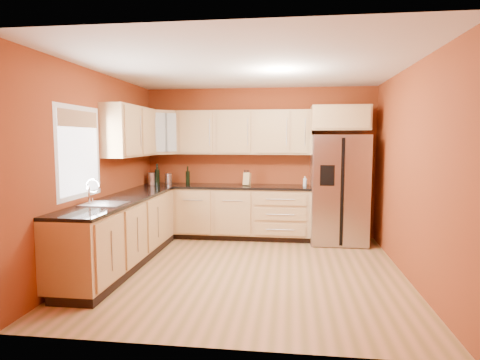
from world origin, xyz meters
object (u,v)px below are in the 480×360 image
object	(u,v)px
canister_left	(169,179)
soap_dispenser	(305,181)
refrigerator	(339,189)
knife_block	(247,179)
wine_bottle_a	(157,174)

from	to	relation	value
canister_left	soap_dispenser	xyz separation A→B (m)	(2.37, -0.03, -0.01)
refrigerator	knife_block	distance (m)	1.54
canister_left	knife_block	bearing A→B (deg)	-0.52
refrigerator	knife_block	world-z (taller)	refrigerator
canister_left	soap_dispenser	size ratio (longest dim) A/B	1.12
refrigerator	knife_block	xyz separation A→B (m)	(-1.53, 0.09, 0.14)
refrigerator	soap_dispenser	size ratio (longest dim) A/B	10.53
refrigerator	canister_left	distance (m)	2.92
refrigerator	wine_bottle_a	world-z (taller)	refrigerator
canister_left	soap_dispenser	bearing A→B (deg)	-0.68
canister_left	wine_bottle_a	bearing A→B (deg)	-166.68
canister_left	knife_block	distance (m)	1.39
refrigerator	canister_left	size ratio (longest dim) A/B	9.44
refrigerator	soap_dispenser	bearing A→B (deg)	172.52
canister_left	knife_block	xyz separation A→B (m)	(1.39, -0.01, 0.01)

